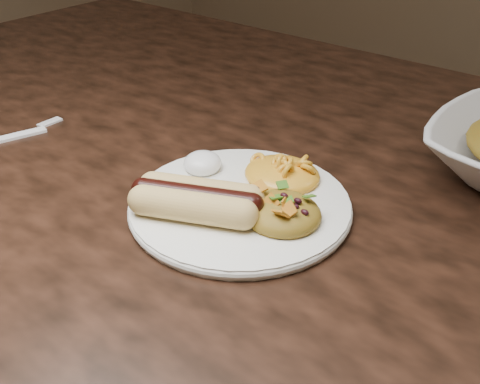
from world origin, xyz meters
The scene contains 7 objects.
table centered at (0.00, 0.00, 0.66)m, with size 1.60×0.90×0.75m.
plate centered at (0.09, -0.13, 0.76)m, with size 0.24×0.24×0.01m, color white.
hotdog centered at (0.07, -0.18, 0.78)m, with size 0.12×0.10×0.03m.
mac_and_cheese centered at (0.10, -0.06, 0.78)m, with size 0.09×0.08×0.03m, color gold.
sour_cream centered at (0.01, -0.11, 0.78)m, with size 0.04×0.04×0.03m, color white.
taco_salad centered at (0.14, -0.13, 0.78)m, with size 0.08×0.08×0.04m.
fork centered at (-0.26, -0.19, 0.75)m, with size 0.02×0.14×0.00m, color white.
Camera 1 is at (0.41, -0.53, 1.09)m, focal length 42.00 mm.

